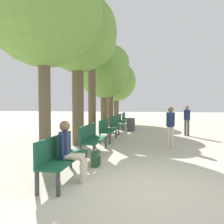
{
  "coord_description": "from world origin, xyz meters",
  "views": [
    {
      "loc": [
        -0.04,
        -4.19,
        1.66
      ],
      "look_at": [
        -1.26,
        2.86,
        1.39
      ],
      "focal_mm": 35.0,
      "sensor_mm": 36.0,
      "label": 1
    }
  ],
  "objects_px": {
    "bench_row_3": "(115,123)",
    "tree_row_3": "(104,73)",
    "bench_row_2": "(106,128)",
    "trash_bin": "(131,125)",
    "bench_row_4": "(121,120)",
    "pedestrian_near": "(187,118)",
    "backpack": "(96,159)",
    "tree_row_0": "(44,8)",
    "tree_row_2": "(92,45)",
    "bench_row_0": "(61,154)",
    "tree_row_5": "(116,82)",
    "tree_row_1": "(78,34)",
    "pedestrian_mid": "(170,124)",
    "tree_row_4": "(110,65)",
    "person_seated": "(70,149)",
    "bench_row_1": "(92,137)",
    "bench_row_5": "(125,118)"
  },
  "relations": [
    {
      "from": "pedestrian_near",
      "to": "bench_row_5",
      "type": "bearing_deg",
      "value": 124.7
    },
    {
      "from": "tree_row_5",
      "to": "tree_row_4",
      "type": "bearing_deg",
      "value": -90.0
    },
    {
      "from": "bench_row_1",
      "to": "backpack",
      "type": "relative_size",
      "value": 4.47
    },
    {
      "from": "tree_row_3",
      "to": "bench_row_3",
      "type": "bearing_deg",
      "value": -53.84
    },
    {
      "from": "bench_row_3",
      "to": "tree_row_5",
      "type": "relative_size",
      "value": 0.34
    },
    {
      "from": "backpack",
      "to": "trash_bin",
      "type": "xyz_separation_m",
      "value": [
        0.29,
        7.67,
        0.19
      ]
    },
    {
      "from": "tree_row_2",
      "to": "person_seated",
      "type": "distance_m",
      "value": 7.39
    },
    {
      "from": "bench_row_0",
      "to": "tree_row_5",
      "type": "distance_m",
      "value": 14.4
    },
    {
      "from": "bench_row_0",
      "to": "tree_row_2",
      "type": "height_order",
      "value": "tree_row_2"
    },
    {
      "from": "bench_row_3",
      "to": "tree_row_3",
      "type": "xyz_separation_m",
      "value": [
        -0.93,
        1.27,
        3.02
      ]
    },
    {
      "from": "bench_row_2",
      "to": "bench_row_4",
      "type": "relative_size",
      "value": 1.0
    },
    {
      "from": "tree_row_3",
      "to": "bench_row_1",
      "type": "bearing_deg",
      "value": -81.7
    },
    {
      "from": "bench_row_3",
      "to": "tree_row_0",
      "type": "height_order",
      "value": "tree_row_0"
    },
    {
      "from": "tree_row_1",
      "to": "pedestrian_near",
      "type": "bearing_deg",
      "value": 35.01
    },
    {
      "from": "pedestrian_mid",
      "to": "pedestrian_near",
      "type": "bearing_deg",
      "value": 70.84
    },
    {
      "from": "bench_row_1",
      "to": "tree_row_3",
      "type": "xyz_separation_m",
      "value": [
        -0.93,
        6.37,
        3.02
      ]
    },
    {
      "from": "tree_row_5",
      "to": "bench_row_2",
      "type": "bearing_deg",
      "value": -84.07
    },
    {
      "from": "bench_row_1",
      "to": "tree_row_2",
      "type": "distance_m",
      "value": 5.44
    },
    {
      "from": "tree_row_0",
      "to": "tree_row_3",
      "type": "bearing_deg",
      "value": 90.0
    },
    {
      "from": "bench_row_2",
      "to": "bench_row_5",
      "type": "distance_m",
      "value": 7.65
    },
    {
      "from": "trash_bin",
      "to": "person_seated",
      "type": "bearing_deg",
      "value": -93.57
    },
    {
      "from": "bench_row_2",
      "to": "tree_row_3",
      "type": "distance_m",
      "value": 4.96
    },
    {
      "from": "bench_row_1",
      "to": "tree_row_3",
      "type": "height_order",
      "value": "tree_row_3"
    },
    {
      "from": "tree_row_4",
      "to": "tree_row_5",
      "type": "xyz_separation_m",
      "value": [
        0.0,
        2.91,
        -0.9
      ]
    },
    {
      "from": "pedestrian_mid",
      "to": "bench_row_4",
      "type": "bearing_deg",
      "value": 113.53
    },
    {
      "from": "bench_row_5",
      "to": "tree_row_1",
      "type": "distance_m",
      "value": 9.69
    },
    {
      "from": "bench_row_5",
      "to": "backpack",
      "type": "height_order",
      "value": "bench_row_5"
    },
    {
      "from": "bench_row_4",
      "to": "tree_row_3",
      "type": "relative_size",
      "value": 0.35
    },
    {
      "from": "tree_row_1",
      "to": "person_seated",
      "type": "distance_m",
      "value": 5.61
    },
    {
      "from": "tree_row_2",
      "to": "tree_row_5",
      "type": "bearing_deg",
      "value": 90.0
    },
    {
      "from": "tree_row_2",
      "to": "pedestrian_mid",
      "type": "distance_m",
      "value": 5.57
    },
    {
      "from": "bench_row_0",
      "to": "bench_row_1",
      "type": "height_order",
      "value": "same"
    },
    {
      "from": "tree_row_2",
      "to": "trash_bin",
      "type": "height_order",
      "value": "tree_row_2"
    },
    {
      "from": "tree_row_0",
      "to": "pedestrian_near",
      "type": "height_order",
      "value": "tree_row_0"
    },
    {
      "from": "tree_row_5",
      "to": "pedestrian_near",
      "type": "bearing_deg",
      "value": -55.15
    },
    {
      "from": "bench_row_2",
      "to": "pedestrian_near",
      "type": "distance_m",
      "value": 4.39
    },
    {
      "from": "person_seated",
      "to": "pedestrian_mid",
      "type": "height_order",
      "value": "pedestrian_mid"
    },
    {
      "from": "bench_row_5",
      "to": "tree_row_4",
      "type": "height_order",
      "value": "tree_row_4"
    },
    {
      "from": "tree_row_3",
      "to": "tree_row_1",
      "type": "bearing_deg",
      "value": -90.0
    },
    {
      "from": "bench_row_2",
      "to": "pedestrian_near",
      "type": "height_order",
      "value": "pedestrian_near"
    },
    {
      "from": "tree_row_3",
      "to": "trash_bin",
      "type": "xyz_separation_m",
      "value": [
        1.73,
        -0.15,
        -3.18
      ]
    },
    {
      "from": "tree_row_3",
      "to": "backpack",
      "type": "distance_m",
      "value": 8.64
    },
    {
      "from": "bench_row_1",
      "to": "person_seated",
      "type": "bearing_deg",
      "value": -84.69
    },
    {
      "from": "tree_row_2",
      "to": "bench_row_3",
      "type": "bearing_deg",
      "value": 59.27
    },
    {
      "from": "tree_row_0",
      "to": "tree_row_2",
      "type": "height_order",
      "value": "tree_row_2"
    },
    {
      "from": "bench_row_4",
      "to": "tree_row_1",
      "type": "distance_m",
      "value": 7.44
    },
    {
      "from": "tree_row_0",
      "to": "tree_row_1",
      "type": "bearing_deg",
      "value": 90.0
    },
    {
      "from": "backpack",
      "to": "pedestrian_mid",
      "type": "bearing_deg",
      "value": 53.27
    },
    {
      "from": "bench_row_0",
      "to": "trash_bin",
      "type": "xyz_separation_m",
      "value": [
        0.8,
        8.77,
        -0.16
      ]
    },
    {
      "from": "bench_row_2",
      "to": "trash_bin",
      "type": "distance_m",
      "value": 3.76
    }
  ]
}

